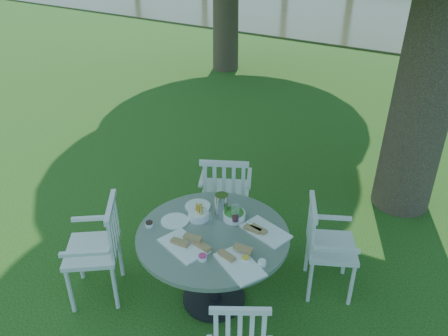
{
  "coord_description": "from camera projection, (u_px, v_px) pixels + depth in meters",
  "views": [
    {
      "loc": [
        2.12,
        -2.97,
        2.98
      ],
      "look_at": [
        0.0,
        0.2,
        0.85
      ],
      "focal_mm": 35.0,
      "sensor_mm": 36.0,
      "label": 1
    }
  ],
  "objects": [
    {
      "name": "ground",
      "position": [
        214.0,
        245.0,
        4.64
      ],
      "size": [
        140.0,
        140.0,
        0.0
      ],
      "primitive_type": "plane",
      "color": "#12390C",
      "rests_on": "ground"
    },
    {
      "name": "chair_ne",
      "position": [
        322.0,
        241.0,
        3.86
      ],
      "size": [
        0.59,
        0.61,
        0.91
      ],
      "rotation": [
        0.0,
        0.0,
        -4.23
      ],
      "color": "silver",
      "rests_on": "ground"
    },
    {
      "name": "tableware",
      "position": [
        219.0,
        223.0,
        3.65
      ],
      "size": [
        1.16,
        0.85,
        0.23
      ],
      "color": "white",
      "rests_on": "table"
    },
    {
      "name": "chair_nw",
      "position": [
        225.0,
        190.0,
        4.54
      ],
      "size": [
        0.65,
        0.63,
        0.96
      ],
      "rotation": [
        0.0,
        0.0,
        -2.64
      ],
      "color": "silver",
      "rests_on": "ground"
    },
    {
      "name": "chair_sw",
      "position": [
        102.0,
        243.0,
        3.78
      ],
      "size": [
        0.66,
        0.66,
        0.96
      ],
      "rotation": [
        0.0,
        0.0,
        -0.88
      ],
      "color": "silver",
      "rests_on": "ground"
    },
    {
      "name": "table",
      "position": [
        213.0,
        248.0,
        3.68
      ],
      "size": [
        1.27,
        1.27,
        0.75
      ],
      "color": "black",
      "rests_on": "ground"
    }
  ]
}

